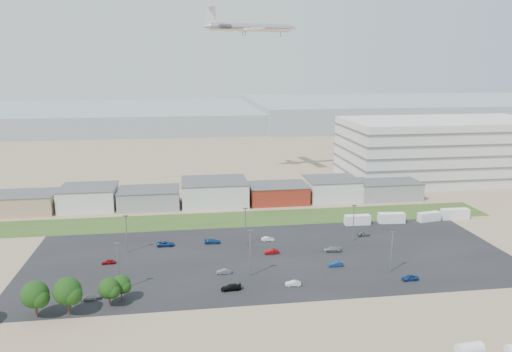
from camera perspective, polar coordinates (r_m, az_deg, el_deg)
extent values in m
plane|color=#987D61|center=(107.87, 1.00, -13.29)|extent=(700.00, 700.00, 0.00)
cube|color=black|center=(126.67, 1.78, -9.21)|extent=(120.00, 50.00, 0.01)
cube|color=#2B4B1C|center=(155.84, -2.10, -4.95)|extent=(160.00, 16.00, 0.02)
cube|color=silver|center=(220.80, 20.48, 2.85)|extent=(80.00, 40.00, 25.00)
imported|color=navy|center=(122.27, 9.10, -9.91)|extent=(3.57, 1.24, 1.17)
imported|color=navy|center=(118.66, 17.20, -11.04)|extent=(3.83, 1.68, 1.28)
imported|color=black|center=(109.22, -2.88, -12.59)|extent=(4.49, 2.08, 1.27)
imported|color=#595B5E|center=(117.11, -3.68, -10.83)|extent=(3.39, 1.23, 1.11)
imported|color=maroon|center=(127.29, -16.51, -9.38)|extent=(3.27, 1.43, 1.09)
imported|color=navy|center=(135.77, -5.00, -7.44)|extent=(4.45, 2.14, 1.25)
imported|color=maroon|center=(128.24, 1.78, -8.63)|extent=(3.81, 1.53, 1.23)
imported|color=#595B5E|center=(144.12, 12.18, -6.49)|extent=(3.49, 1.52, 1.17)
imported|color=navy|center=(135.51, -10.30, -7.63)|extent=(4.62, 2.13, 1.28)
imported|color=#595B5E|center=(110.47, -18.31, -12.97)|extent=(4.31, 2.15, 1.20)
imported|color=silver|center=(137.15, 1.37, -7.20)|extent=(3.56, 1.31, 1.16)
imported|color=#A5A5AA|center=(131.10, 8.65, -8.27)|extent=(4.69, 2.41, 1.30)
imported|color=silver|center=(111.39, 4.26, -12.13)|extent=(3.51, 1.51, 1.12)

